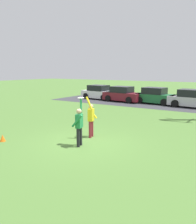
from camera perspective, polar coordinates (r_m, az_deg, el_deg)
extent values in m
plane|color=#4C7533|center=(10.51, -3.88, -7.73)|extent=(120.00, 120.00, 0.00)
cylinder|color=black|center=(9.90, -4.97, -6.40)|extent=(0.14, 0.14, 0.82)
cylinder|color=black|center=(10.13, -4.37, -6.01)|extent=(0.14, 0.14, 0.82)
cube|color=#238447|center=(9.83, -4.73, -2.24)|extent=(0.30, 0.40, 0.60)
sphere|color=tan|center=(9.75, -4.76, 0.14)|extent=(0.23, 0.23, 0.23)
cylinder|color=#238447|center=(9.62, -5.27, -2.24)|extent=(0.49, 0.20, 0.57)
cylinder|color=#238447|center=(9.92, -4.26, 1.58)|extent=(0.09, 0.09, 0.66)
cylinder|color=maroon|center=(11.42, -1.51, -4.09)|extent=(0.14, 0.14, 0.82)
cylinder|color=maroon|center=(11.18, -1.98, -4.41)|extent=(0.14, 0.14, 0.82)
cube|color=gold|center=(11.14, -1.76, -0.71)|extent=(0.30, 0.40, 0.60)
sphere|color=tan|center=(11.07, -1.77, 1.40)|extent=(0.23, 0.23, 0.23)
cylinder|color=gold|center=(11.34, -1.36, -0.27)|extent=(0.49, 0.20, 0.57)
cylinder|color=gold|center=(10.83, -2.20, 2.18)|extent=(0.36, 0.16, 0.64)
cylinder|color=white|center=(9.87, -4.29, 3.55)|extent=(0.28, 0.28, 0.02)
cube|color=white|center=(26.38, 0.33, 4.46)|extent=(4.25, 2.18, 0.80)
cube|color=black|center=(26.40, 0.07, 6.03)|extent=(2.25, 1.83, 0.64)
cylinder|color=black|center=(26.39, 3.73, 3.96)|extent=(0.68, 0.28, 0.66)
cylinder|color=black|center=(24.91, 1.36, 3.60)|extent=(0.68, 0.28, 0.66)
cylinder|color=black|center=(27.89, -0.59, 4.32)|extent=(0.68, 0.28, 0.66)
cylinder|color=black|center=(26.51, -3.06, 3.99)|extent=(0.68, 0.28, 0.66)
cube|color=maroon|center=(24.40, 6.22, 3.92)|extent=(4.25, 2.18, 0.80)
cube|color=black|center=(24.41, 5.95, 5.62)|extent=(2.25, 1.83, 0.64)
cylinder|color=black|center=(24.57, 9.85, 3.35)|extent=(0.68, 0.28, 0.66)
cylinder|color=black|center=(23.00, 7.69, 2.94)|extent=(0.68, 0.28, 0.66)
cylinder|color=black|center=(25.87, 4.89, 3.81)|extent=(0.68, 0.28, 0.66)
cylinder|color=black|center=(24.37, 2.53, 3.44)|extent=(0.68, 0.28, 0.66)
cube|color=#1E6633|center=(23.42, 14.14, 3.40)|extent=(4.25, 2.18, 0.80)
cube|color=black|center=(23.41, 13.88, 5.18)|extent=(2.25, 1.83, 0.64)
cylinder|color=black|center=(23.81, 17.81, 2.79)|extent=(0.68, 0.28, 0.66)
cylinder|color=black|center=(22.12, 16.15, 2.34)|extent=(0.68, 0.28, 0.66)
cylinder|color=black|center=(24.80, 12.30, 3.33)|extent=(0.68, 0.28, 0.66)
cylinder|color=black|center=(23.18, 10.32, 2.93)|extent=(0.68, 0.28, 0.66)
cube|color=#BCBCC1|center=(22.04, 22.57, 2.50)|extent=(4.25, 2.18, 0.80)
cube|color=black|center=(22.01, 22.32, 4.40)|extent=(2.25, 1.83, 0.64)
cylinder|color=black|center=(23.30, 20.14, 2.50)|extent=(0.68, 0.28, 0.66)
cylinder|color=black|center=(21.58, 18.62, 2.01)|extent=(0.68, 0.28, 0.66)
cube|color=#38383D|center=(22.80, 17.95, 1.64)|extent=(25.39, 6.40, 0.01)
cone|color=orange|center=(11.57, -22.68, -6.00)|extent=(0.26, 0.26, 0.32)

